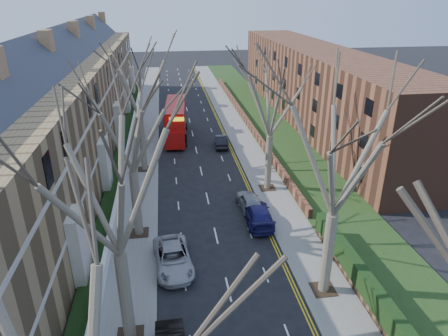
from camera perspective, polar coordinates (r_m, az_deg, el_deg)
name	(u,v)px	position (r m, az deg, el deg)	size (l,w,h in m)	color
pavement_left	(145,135)	(52.01, -11.15, 4.61)	(3.00, 102.00, 0.12)	slate
pavement_right	(238,131)	(52.72, 2.01, 5.31)	(3.00, 102.00, 0.12)	slate
terrace_left	(62,113)	(43.96, -22.13, 7.27)	(9.70, 78.00, 13.60)	#96784C
flats_right	(314,85)	(58.22, 12.76, 11.54)	(13.97, 54.00, 10.00)	brown
front_wall_left	(127,155)	(44.45, -13.67, 1.82)	(0.30, 78.00, 1.00)	white
grass_verge_right	(271,129)	(53.65, 6.77, 5.59)	(6.00, 102.00, 0.06)	#1E3814
tree_left_mid	(110,173)	(17.88, -16.01, -0.75)	(10.50, 10.50, 14.71)	brown
tree_left_far	(128,116)	(27.36, -13.61, 7.25)	(10.15, 10.15, 14.22)	brown
tree_left_dist	(137,77)	(38.94, -12.36, 12.64)	(10.50, 10.50, 14.71)	brown
tree_right_mid	(342,144)	(21.43, 16.44, 3.28)	(10.50, 10.50, 14.71)	brown
tree_right_far	(272,90)	(34.19, 6.88, 10.97)	(10.15, 10.15, 14.22)	brown
double_decker_bus	(176,122)	(49.98, -6.90, 6.59)	(3.14, 10.38, 4.31)	#B00F0C
car_left_far	(173,258)	(27.10, -7.28, -12.64)	(2.34, 5.07, 1.41)	#A4A4AA
car_right_near	(258,214)	(31.74, 4.89, -6.58)	(2.02, 4.97, 1.44)	navy
car_right_mid	(250,201)	(33.54, 3.68, -4.79)	(1.67, 4.15, 1.41)	gray
car_right_far	(222,141)	(47.23, -0.35, 3.91)	(1.45, 4.15, 1.37)	black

